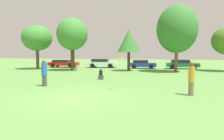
# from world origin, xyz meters

# --- Properties ---
(ground_plane) EXTENTS (120.00, 120.00, 0.00)m
(ground_plane) POSITION_xyz_m (0.00, 0.00, 0.00)
(ground_plane) COLOR #5B8E42
(person_thrower) EXTENTS (0.37, 0.37, 1.88)m
(person_thrower) POSITION_xyz_m (-3.48, 2.99, 0.95)
(person_thrower) COLOR #3F3F47
(person_thrower) RESTS_ON ground
(person_catcher) EXTENTS (0.34, 0.34, 1.86)m
(person_catcher) POSITION_xyz_m (6.02, 1.76, 0.95)
(person_catcher) COLOR #726651
(person_catcher) RESTS_ON ground
(frisbee) EXTENTS (0.23, 0.22, 0.10)m
(frisbee) POSITION_xyz_m (2.08, 2.26, 2.01)
(frisbee) COLOR yellow
(bystander_sitting) EXTENTS (0.40, 0.33, 0.97)m
(bystander_sitting) POSITION_xyz_m (-0.58, 7.31, 0.40)
(bystander_sitting) COLOR #3F3F47
(bystander_sitting) RESTS_ON ground
(tree_0) EXTENTS (4.13, 4.13, 6.08)m
(tree_0) POSITION_xyz_m (-12.14, 16.33, 4.30)
(tree_0) COLOR brown
(tree_0) RESTS_ON ground
(tree_1) EXTENTS (3.93, 3.93, 6.70)m
(tree_1) POSITION_xyz_m (-6.41, 15.08, 4.62)
(tree_1) COLOR #473323
(tree_1) RESTS_ON ground
(tree_2) EXTENTS (2.89, 2.89, 5.26)m
(tree_2) POSITION_xyz_m (0.64, 16.34, 3.78)
(tree_2) COLOR #473323
(tree_2) RESTS_ON ground
(tree_3) EXTENTS (4.72, 4.72, 7.87)m
(tree_3) POSITION_xyz_m (6.37, 15.80, 5.05)
(tree_3) COLOR brown
(tree_3) RESTS_ON ground
(parked_car_red) EXTENTS (4.63, 2.17, 1.17)m
(parked_car_red) POSITION_xyz_m (-10.22, 20.41, 0.65)
(parked_car_red) COLOR red
(parked_car_red) RESTS_ON ground
(parked_car_white) EXTENTS (4.50, 2.16, 1.32)m
(parked_car_white) POSITION_xyz_m (-4.14, 21.11, 0.70)
(parked_car_white) COLOR silver
(parked_car_white) RESTS_ON ground
(parked_car_blue) EXTENTS (3.96, 1.99, 1.22)m
(parked_car_blue) POSITION_xyz_m (2.03, 20.80, 0.64)
(parked_car_blue) COLOR #1E389E
(parked_car_blue) RESTS_ON ground
(parked_car_green) EXTENTS (4.53, 2.16, 1.30)m
(parked_car_green) POSITION_xyz_m (7.60, 21.13, 0.69)
(parked_car_green) COLOR #196633
(parked_car_green) RESTS_ON ground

